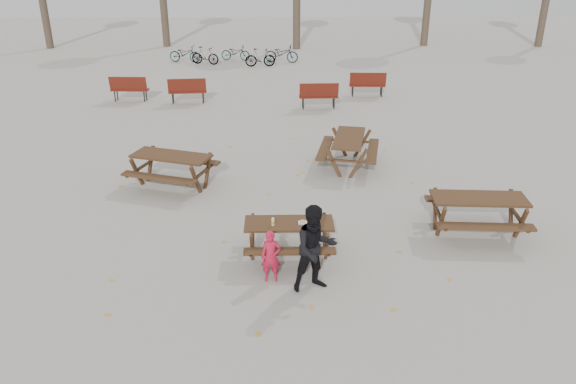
{
  "coord_description": "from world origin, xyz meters",
  "views": [
    {
      "loc": [
        -0.23,
        -10.08,
        5.97
      ],
      "look_at": [
        0.0,
        1.0,
        1.0
      ],
      "focal_mm": 35.0,
      "sensor_mm": 36.0,
      "label": 1
    }
  ],
  "objects_px": {
    "food_tray": "(303,223)",
    "picnic_table_north": "(172,171)",
    "adult": "(315,249)",
    "picnic_table_far": "(348,152)",
    "child": "(271,257)",
    "picnic_table_east": "(477,215)",
    "main_picnic_table": "(289,231)",
    "soda_bottle": "(273,222)"
  },
  "relations": [
    {
      "from": "adult",
      "to": "picnic_table_far",
      "type": "bearing_deg",
      "value": 59.72
    },
    {
      "from": "picnic_table_far",
      "to": "adult",
      "type": "bearing_deg",
      "value": 179.45
    },
    {
      "from": "main_picnic_table",
      "to": "child",
      "type": "relative_size",
      "value": 1.72
    },
    {
      "from": "soda_bottle",
      "to": "picnic_table_far",
      "type": "bearing_deg",
      "value": 67.43
    },
    {
      "from": "picnic_table_east",
      "to": "picnic_table_far",
      "type": "distance_m",
      "value": 4.75
    },
    {
      "from": "adult",
      "to": "picnic_table_far",
      "type": "height_order",
      "value": "adult"
    },
    {
      "from": "main_picnic_table",
      "to": "food_tray",
      "type": "xyz_separation_m",
      "value": [
        0.27,
        -0.06,
        0.21
      ]
    },
    {
      "from": "food_tray",
      "to": "picnic_table_north",
      "type": "relative_size",
      "value": 0.09
    },
    {
      "from": "child",
      "to": "picnic_table_east",
      "type": "height_order",
      "value": "child"
    },
    {
      "from": "main_picnic_table",
      "to": "food_tray",
      "type": "distance_m",
      "value": 0.35
    },
    {
      "from": "food_tray",
      "to": "picnic_table_north",
      "type": "height_order",
      "value": "picnic_table_north"
    },
    {
      "from": "soda_bottle",
      "to": "food_tray",
      "type": "bearing_deg",
      "value": 5.7
    },
    {
      "from": "food_tray",
      "to": "picnic_table_north",
      "type": "distance_m",
      "value": 4.98
    },
    {
      "from": "picnic_table_east",
      "to": "main_picnic_table",
      "type": "bearing_deg",
      "value": -163.61
    },
    {
      "from": "picnic_table_east",
      "to": "picnic_table_far",
      "type": "height_order",
      "value": "picnic_table_far"
    },
    {
      "from": "child",
      "to": "picnic_table_north",
      "type": "bearing_deg",
      "value": 120.26
    },
    {
      "from": "main_picnic_table",
      "to": "soda_bottle",
      "type": "xyz_separation_m",
      "value": [
        -0.32,
        -0.12,
        0.26
      ]
    },
    {
      "from": "adult",
      "to": "picnic_table_east",
      "type": "xyz_separation_m",
      "value": [
        3.72,
        2.11,
        -0.41
      ]
    },
    {
      "from": "main_picnic_table",
      "to": "child",
      "type": "height_order",
      "value": "child"
    },
    {
      "from": "main_picnic_table",
      "to": "soda_bottle",
      "type": "bearing_deg",
      "value": -159.92
    },
    {
      "from": "food_tray",
      "to": "adult",
      "type": "height_order",
      "value": "adult"
    },
    {
      "from": "picnic_table_east",
      "to": "child",
      "type": "bearing_deg",
      "value": -154.03
    },
    {
      "from": "adult",
      "to": "picnic_table_north",
      "type": "xyz_separation_m",
      "value": [
        -3.45,
        4.88,
        -0.41
      ]
    },
    {
      "from": "picnic_table_east",
      "to": "food_tray",
      "type": "bearing_deg",
      "value": -161.96
    },
    {
      "from": "picnic_table_north",
      "to": "picnic_table_far",
      "type": "relative_size",
      "value": 1.0
    },
    {
      "from": "food_tray",
      "to": "soda_bottle",
      "type": "height_order",
      "value": "soda_bottle"
    },
    {
      "from": "picnic_table_east",
      "to": "picnic_table_north",
      "type": "bearing_deg",
      "value": 162.91
    },
    {
      "from": "picnic_table_east",
      "to": "picnic_table_north",
      "type": "relative_size",
      "value": 0.99
    },
    {
      "from": "food_tray",
      "to": "picnic_table_east",
      "type": "distance_m",
      "value": 4.03
    },
    {
      "from": "soda_bottle",
      "to": "child",
      "type": "relative_size",
      "value": 0.16
    },
    {
      "from": "child",
      "to": "adult",
      "type": "bearing_deg",
      "value": -18.8
    },
    {
      "from": "food_tray",
      "to": "picnic_table_east",
      "type": "height_order",
      "value": "picnic_table_east"
    },
    {
      "from": "picnic_table_east",
      "to": "picnic_table_far",
      "type": "relative_size",
      "value": 0.99
    },
    {
      "from": "food_tray",
      "to": "picnic_table_east",
      "type": "relative_size",
      "value": 0.09
    },
    {
      "from": "child",
      "to": "picnic_table_north",
      "type": "height_order",
      "value": "child"
    },
    {
      "from": "food_tray",
      "to": "child",
      "type": "relative_size",
      "value": 0.17
    },
    {
      "from": "picnic_table_north",
      "to": "picnic_table_far",
      "type": "height_order",
      "value": "picnic_table_north"
    },
    {
      "from": "picnic_table_north",
      "to": "adult",
      "type": "bearing_deg",
      "value": -35.46
    },
    {
      "from": "soda_bottle",
      "to": "child",
      "type": "bearing_deg",
      "value": -92.87
    },
    {
      "from": "soda_bottle",
      "to": "child",
      "type": "height_order",
      "value": "child"
    },
    {
      "from": "food_tray",
      "to": "adult",
      "type": "distance_m",
      "value": 1.15
    },
    {
      "from": "food_tray",
      "to": "picnic_table_north",
      "type": "xyz_separation_m",
      "value": [
        -3.27,
        3.74,
        -0.35
      ]
    }
  ]
}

